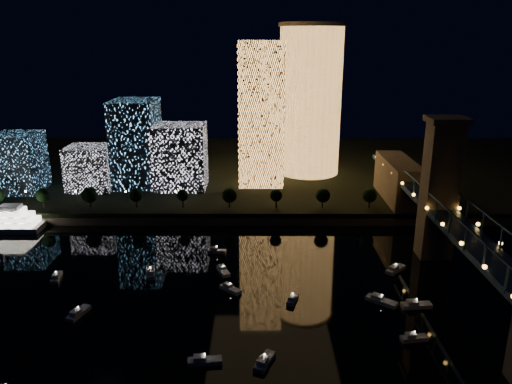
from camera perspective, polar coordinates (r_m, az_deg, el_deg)
ground at (r=137.40m, az=-0.70°, el=-15.97°), size 520.00×520.00×0.00m
far_bank at (r=284.28m, az=-0.24°, el=2.52°), size 420.00×160.00×5.00m
seawall at (r=210.22m, az=-0.38°, el=-3.22°), size 420.00×6.00×3.00m
tower_cylindrical at (r=265.00m, az=6.21°, el=10.40°), size 34.00×34.00×77.07m
tower_rectangular at (r=243.79m, az=0.58°, el=8.86°), size 21.58×21.58×68.66m
midrise_blocks at (r=249.33m, az=-15.33°, el=4.25°), size 97.39×35.13×41.48m
truss_bridge at (r=146.72m, az=25.89°, el=-8.32°), size 13.00×266.00×50.00m
motorboats at (r=150.31m, az=-1.08°, el=-12.42°), size 118.04×78.65×2.78m
esplanade_trees at (r=216.15m, az=-9.76°, el=-0.38°), size 166.52×6.93×8.97m
street_lamps at (r=222.01m, az=-9.16°, el=-0.26°), size 132.70×0.70×5.65m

